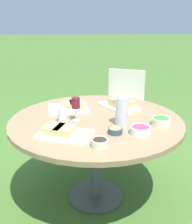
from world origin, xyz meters
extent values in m
plane|color=#446B2B|center=(0.00, 0.00, 0.00)|extent=(40.00, 40.00, 0.00)
cylinder|color=#4C4C51|center=(0.00, 0.00, 0.01)|extent=(0.47, 0.47, 0.02)
cylinder|color=#4C4C51|center=(0.00, 0.00, 0.36)|extent=(0.11, 0.11, 0.68)
cylinder|color=#8C7251|center=(0.00, 0.00, 0.71)|extent=(1.37, 1.37, 0.03)
cube|color=beige|center=(-0.36, -1.03, 0.45)|extent=(0.55, 0.54, 0.04)
cube|color=beige|center=(-0.43, -1.21, 0.68)|extent=(0.42, 0.17, 0.42)
cylinder|color=beige|center=(-0.12, -0.92, 0.22)|extent=(0.03, 0.03, 0.43)
cylinder|color=beige|center=(-0.48, -0.79, 0.22)|extent=(0.03, 0.03, 0.43)
cylinder|color=beige|center=(-0.24, -1.27, 0.22)|extent=(0.03, 0.03, 0.43)
cylinder|color=beige|center=(-0.61, -1.14, 0.22)|extent=(0.03, 0.03, 0.43)
cylinder|color=silver|center=(-0.19, 0.13, 0.83)|extent=(0.10, 0.10, 0.21)
cone|color=silver|center=(-0.14, 0.13, 0.92)|extent=(0.02, 0.02, 0.03)
cylinder|color=silver|center=(0.16, 0.02, 0.73)|extent=(0.06, 0.06, 0.01)
cylinder|color=silver|center=(0.16, 0.02, 0.78)|extent=(0.01, 0.01, 0.10)
cylinder|color=maroon|center=(0.16, 0.02, 0.87)|extent=(0.06, 0.06, 0.08)
cube|color=white|center=(0.23, 0.31, 0.74)|extent=(0.42, 0.33, 0.02)
cube|color=tan|center=(0.31, 0.28, 0.77)|extent=(0.17, 0.18, 0.04)
cube|color=tan|center=(0.23, 0.31, 0.77)|extent=(0.17, 0.18, 0.04)
cube|color=white|center=(0.23, -0.26, 0.74)|extent=(0.37, 0.29, 0.02)
cube|color=tan|center=(0.16, -0.27, 0.77)|extent=(0.14, 0.17, 0.04)
cube|color=tan|center=(0.23, -0.26, 0.77)|extent=(0.14, 0.17, 0.04)
cube|color=white|center=(-0.22, -0.29, 0.74)|extent=(0.38, 0.42, 0.02)
cube|color=tan|center=(-0.25, -0.22, 0.78)|extent=(0.19, 0.18, 0.06)
cube|color=tan|center=(-0.22, -0.29, 0.78)|extent=(0.19, 0.18, 0.06)
cylinder|color=#334256|center=(-0.12, 0.28, 0.75)|extent=(0.10, 0.10, 0.04)
cylinder|color=#E0C147|center=(-0.12, 0.28, 0.76)|extent=(0.08, 0.08, 0.02)
cylinder|color=beige|center=(-0.48, 0.14, 0.76)|extent=(0.14, 0.14, 0.06)
cylinder|color=#387533|center=(-0.48, 0.14, 0.77)|extent=(0.11, 0.11, 0.03)
cylinder|color=beige|center=(0.00, 0.48, 0.75)|extent=(0.11, 0.11, 0.05)
cylinder|color=#2D231E|center=(0.00, 0.48, 0.77)|extent=(0.09, 0.09, 0.02)
cylinder|color=white|center=(-0.29, 0.29, 0.75)|extent=(0.15, 0.15, 0.05)
cylinder|color=#D6385B|center=(-0.29, 0.29, 0.77)|extent=(0.12, 0.12, 0.02)
cylinder|color=silver|center=(0.26, 0.04, 0.78)|extent=(0.06, 0.06, 0.11)
camera|label=1|loc=(0.10, 2.07, 1.52)|focal=45.00mm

